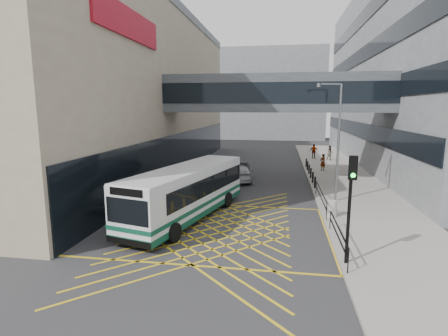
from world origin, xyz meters
The scene contains 18 objects.
ground centered at (0.00, 0.00, 0.00)m, with size 120.00×120.00×0.00m, color #333335.
building_whsmith centered at (-17.98, 16.00, 8.00)m, with size 24.17×42.00×16.00m.
building_far centered at (-2.00, 60.00, 9.00)m, with size 28.00×16.00×18.00m, color gray.
skybridge centered at (3.00, 12.00, 7.50)m, with size 20.00×4.10×3.00m.
pavement centered at (9.00, 15.00, 0.08)m, with size 6.00×54.00×0.16m, color gray.
box_junction centered at (0.00, 0.00, 0.00)m, with size 12.00×9.00×0.01m.
bus centered at (-1.72, 1.60, 1.62)m, with size 5.03×11.04×3.02m.
car_white centered at (-4.32, 3.17, 0.76)m, with size 1.95×4.76×1.51m, color #B9B9BB.
car_dark centered at (-0.17, 15.11, 0.64)m, with size 1.61×4.11×1.29m, color black.
car_silver centered at (0.02, 12.51, 0.73)m, with size 1.99×4.71×1.47m, color gray.
traffic_light centered at (6.25, -3.69, 3.04)m, with size 0.31×0.51×4.42m.
street_lamp centered at (7.08, 6.22, 4.57)m, with size 1.73×0.74×7.75m.
litter_bin centered at (6.52, 2.68, 0.63)m, with size 0.54×0.54×0.94m, color #ADA89E.
kerb_railings centered at (6.15, 1.78, 0.88)m, with size 0.05×12.54×1.00m.
bollards centered at (6.25, 15.00, 0.61)m, with size 0.14×10.14×0.90m.
pedestrian_a centered at (7.71, 17.99, 1.00)m, with size 0.67×0.48×1.67m, color gray.
pedestrian_b centered at (9.36, 25.22, 1.02)m, with size 0.84×0.49×1.72m, color gray.
pedestrian_c centered at (7.59, 26.48, 1.05)m, with size 1.06×0.51×1.79m, color gray.
Camera 1 is at (3.50, -17.51, 6.38)m, focal length 28.00 mm.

